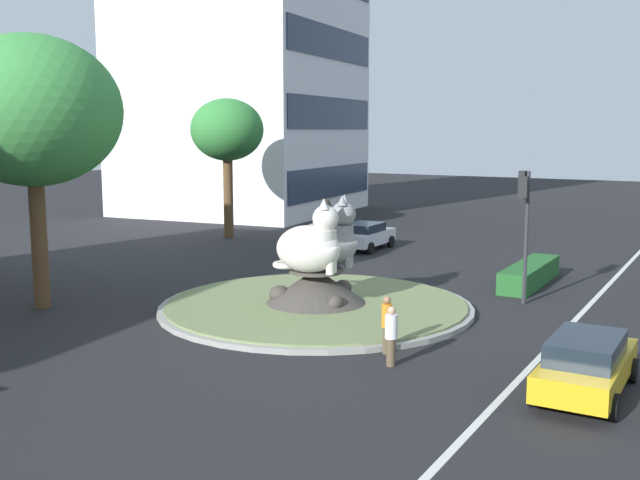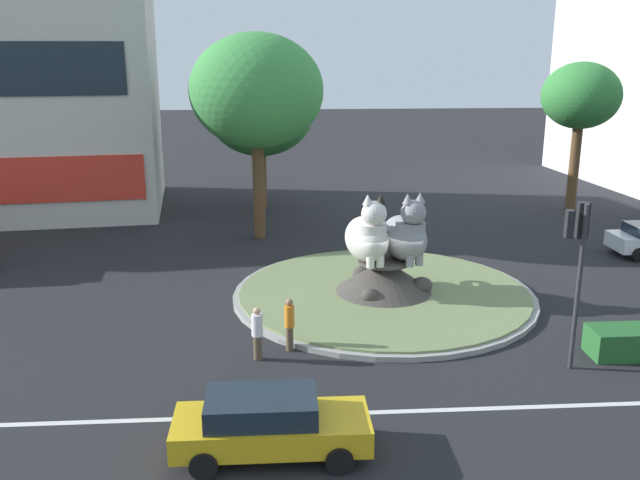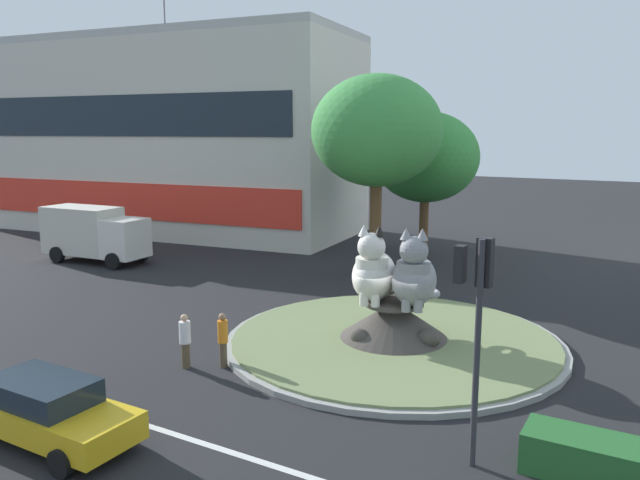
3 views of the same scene
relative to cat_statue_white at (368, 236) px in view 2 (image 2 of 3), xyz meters
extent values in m
plane|color=black|center=(0.67, 0.22, -2.49)|extent=(160.00, 160.00, 0.00)
cube|color=silver|center=(0.67, -8.39, -2.49)|extent=(112.00, 0.20, 0.01)
cylinder|color=gray|center=(0.67, 0.22, -2.40)|extent=(11.52, 11.52, 0.18)
cylinder|color=#707F51|center=(0.67, 0.22, -2.27)|extent=(11.06, 11.06, 0.08)
cone|color=#423D38|center=(0.67, 0.22, -1.61)|extent=(3.66, 3.66, 1.25)
cylinder|color=#423D38|center=(0.67, 0.22, -1.04)|extent=(2.01, 2.01, 0.12)
ellipsoid|color=#423D38|center=(2.07, -0.14, -1.92)|extent=(0.79, 0.68, 0.63)
ellipsoid|color=#423D38|center=(-0.02, 1.37, -1.92)|extent=(0.79, 0.81, 0.63)
ellipsoid|color=#423D38|center=(-0.02, -0.99, -1.98)|extent=(0.65, 0.52, 0.52)
ellipsoid|color=silver|center=(-0.04, 0.12, -0.14)|extent=(2.05, 2.64, 1.69)
cylinder|color=silver|center=(0.08, -0.33, 0.05)|extent=(1.36, 1.36, 1.06)
sphere|color=silver|center=(0.13, -0.49, 0.98)|extent=(0.93, 0.93, 0.93)
torus|color=silver|center=(0.07, 1.14, -0.81)|extent=(1.19, 1.19, 0.21)
cone|color=black|center=(0.37, -0.42, 1.52)|extent=(0.47, 0.47, 0.38)
cone|color=silver|center=(-0.12, -0.56, 1.52)|extent=(0.47, 0.47, 0.38)
cylinder|color=silver|center=(0.37, -0.64, -0.77)|extent=(0.30, 0.30, 0.42)
cylinder|color=silver|center=(0.00, -0.75, -0.77)|extent=(0.30, 0.30, 0.42)
ellipsoid|color=gray|center=(1.38, 0.19, -0.14)|extent=(2.14, 2.67, 1.69)
cylinder|color=gray|center=(1.53, -0.25, 0.05)|extent=(1.39, 1.39, 1.06)
sphere|color=gray|center=(1.58, -0.41, 0.98)|extent=(0.93, 0.93, 0.93)
torus|color=gray|center=(1.44, 1.21, -0.82)|extent=(1.04, 1.04, 0.21)
cone|color=gray|center=(1.82, -0.33, 1.51)|extent=(0.48, 0.48, 0.38)
cone|color=gray|center=(1.34, -0.50, 1.51)|extent=(0.48, 0.48, 0.38)
cylinder|color=gray|center=(1.83, -0.55, -0.77)|extent=(0.30, 0.30, 0.42)
cylinder|color=gray|center=(1.46, -0.68, -0.77)|extent=(0.30, 0.30, 0.42)
cylinder|color=#2D2D33|center=(5.31, -6.19, 0.03)|extent=(0.14, 0.14, 5.04)
cube|color=black|center=(5.33, -5.97, 2.02)|extent=(0.34, 0.26, 1.05)
sphere|color=red|center=(5.33, -5.90, 2.34)|extent=(0.18, 0.18, 0.18)
sphere|color=#392706|center=(5.33, -5.90, 2.02)|extent=(0.18, 0.18, 0.18)
sphere|color=black|center=(5.33, -5.90, 1.71)|extent=(0.18, 0.18, 0.18)
cube|color=black|center=(4.86, -6.16, 1.97)|extent=(0.22, 0.29, 0.80)
cylinder|color=brown|center=(-4.21, 9.16, -0.16)|extent=(0.59, 0.59, 4.67)
ellipsoid|color=#3D8E42|center=(-4.21, 9.16, 4.73)|extent=(6.39, 6.39, 5.43)
cylinder|color=brown|center=(-4.16, 15.85, -0.87)|extent=(0.54, 0.54, 3.24)
ellipsoid|color=#337F38|center=(-4.16, 15.85, 3.21)|extent=(6.17, 6.17, 5.24)
cylinder|color=brown|center=(13.92, 14.20, -0.09)|extent=(0.58, 0.58, 4.80)
ellipsoid|color=#337F38|center=(13.92, 14.20, 4.07)|extent=(4.40, 4.40, 3.74)
cylinder|color=brown|center=(-3.04, -4.37, -2.09)|extent=(0.23, 0.23, 0.80)
cylinder|color=orange|center=(-3.04, -4.37, -1.34)|extent=(0.31, 0.31, 0.70)
sphere|color=#936B4C|center=(-3.04, -4.37, -0.88)|extent=(0.23, 0.23, 0.23)
cylinder|color=brown|center=(-4.04, -4.97, -2.10)|extent=(0.26, 0.26, 0.79)
cylinder|color=silver|center=(-4.04, -4.97, -1.36)|extent=(0.35, 0.35, 0.69)
sphere|color=tan|center=(-4.04, -4.97, -0.90)|extent=(0.23, 0.23, 0.23)
cylinder|color=black|center=(12.64, 5.75, -2.17)|extent=(0.65, 0.24, 0.64)
cylinder|color=black|center=(12.70, 3.93, -2.17)|extent=(0.65, 0.24, 0.64)
cube|color=gold|center=(-3.60, -10.12, -1.85)|extent=(4.61, 1.78, 0.65)
cube|color=#19232D|center=(-3.83, -10.12, -1.25)|extent=(2.58, 1.56, 0.56)
cylinder|color=black|center=(-2.08, -9.24, -2.17)|extent=(0.64, 0.22, 0.64)
cylinder|color=black|center=(-2.08, -11.01, -2.17)|extent=(0.64, 0.22, 0.64)
cylinder|color=black|center=(-5.12, -9.23, -2.17)|extent=(0.64, 0.22, 0.64)
cylinder|color=black|center=(-5.12, -11.01, -2.17)|extent=(0.64, 0.22, 0.64)
camera|label=1|loc=(-22.42, -13.33, 4.05)|focal=41.79mm
camera|label=2|loc=(-3.43, -24.67, 6.87)|focal=39.05mm
camera|label=3|loc=(8.72, -18.78, 4.76)|focal=35.00mm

